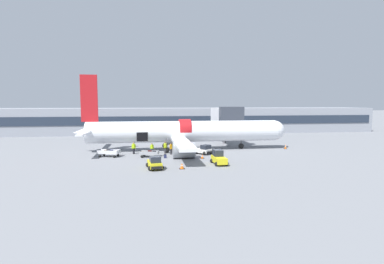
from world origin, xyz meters
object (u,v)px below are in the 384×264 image
(baggage_tug_rear, at_px, (204,150))
(baggage_cart_queued, at_px, (109,153))
(airplane, at_px, (182,132))
(ground_crew_loader_b, at_px, (165,147))
(ground_crew_loader_a, at_px, (171,148))
(ground_crew_supervisor, at_px, (152,148))
(baggage_tug_lead, at_px, (155,163))
(baggage_cart_loading, at_px, (150,154))
(ground_crew_driver, at_px, (134,148))
(suitcase_on_tarmac_upright, at_px, (165,156))
(baggage_tug_mid, at_px, (219,158))

(baggage_tug_rear, distance_m, baggage_cart_queued, 13.89)
(airplane, relative_size, baggage_tug_rear, 12.05)
(baggage_cart_queued, height_order, ground_crew_loader_b, ground_crew_loader_b)
(ground_crew_loader_a, height_order, ground_crew_supervisor, ground_crew_loader_a)
(baggage_tug_rear, xyz_separation_m, ground_crew_loader_a, (-4.97, 0.49, 0.30))
(baggage_cart_queued, relative_size, ground_crew_loader_b, 2.21)
(baggage_tug_lead, height_order, baggage_cart_loading, baggage_tug_lead)
(baggage_cart_queued, bearing_deg, ground_crew_supervisor, 16.09)
(ground_crew_driver, bearing_deg, baggage_cart_queued, -149.63)
(ground_crew_loader_a, distance_m, suitcase_on_tarmac_upright, 3.18)
(baggage_cart_queued, bearing_deg, baggage_cart_loading, -10.01)
(ground_crew_loader_b, bearing_deg, ground_crew_driver, 178.84)
(baggage_tug_rear, relative_size, suitcase_on_tarmac_upright, 4.60)
(baggage_tug_lead, bearing_deg, baggage_tug_rear, 50.33)
(baggage_tug_rear, distance_m, suitcase_on_tarmac_upright, 6.50)
(baggage_tug_lead, xyz_separation_m, ground_crew_loader_a, (2.65, 9.67, 0.25))
(airplane, relative_size, ground_crew_supervisor, 21.49)
(baggage_tug_rear, xyz_separation_m, ground_crew_supervisor, (-7.79, 1.54, 0.23))
(airplane, relative_size, baggage_tug_lead, 10.53)
(baggage_tug_mid, xyz_separation_m, baggage_cart_queued, (-14.32, 7.39, -0.23))
(airplane, distance_m, ground_crew_loader_b, 4.46)
(baggage_tug_mid, height_order, baggage_cart_queued, baggage_tug_mid)
(baggage_cart_loading, bearing_deg, baggage_tug_lead, -86.33)
(ground_crew_driver, bearing_deg, ground_crew_supervisor, -4.24)
(baggage_cart_queued, bearing_deg, baggage_tug_mid, -27.29)
(baggage_cart_queued, bearing_deg, baggage_tug_lead, -55.02)
(ground_crew_loader_a, bearing_deg, baggage_tug_lead, -105.31)
(baggage_cart_queued, relative_size, ground_crew_driver, 2.22)
(ground_crew_loader_b, bearing_deg, ground_crew_loader_a, -55.39)
(ground_crew_driver, bearing_deg, suitcase_on_tarmac_upright, -42.79)
(airplane, xyz_separation_m, suitcase_on_tarmac_upright, (-3.10, -6.85, -2.72))
(ground_crew_loader_a, bearing_deg, baggage_tug_rear, -5.57)
(airplane, bearing_deg, ground_crew_loader_b, -136.05)
(airplane, bearing_deg, ground_crew_driver, -160.77)
(airplane, bearing_deg, ground_crew_loader_a, -117.74)
(ground_crew_loader_b, height_order, ground_crew_driver, ground_crew_loader_b)
(suitcase_on_tarmac_upright, bearing_deg, ground_crew_loader_a, 70.54)
(airplane, distance_m, ground_crew_driver, 8.33)
(ground_crew_driver, relative_size, suitcase_on_tarmac_upright, 2.86)
(baggage_tug_lead, distance_m, ground_crew_loader_b, 10.99)
(baggage_tug_rear, bearing_deg, ground_crew_loader_a, 174.43)
(baggage_tug_lead, relative_size, baggage_cart_loading, 0.91)
(baggage_cart_queued, xyz_separation_m, ground_crew_loader_b, (8.12, 1.87, 0.42))
(baggage_cart_queued, bearing_deg, baggage_tug_rear, 0.92)
(ground_crew_loader_b, relative_size, ground_crew_driver, 1.01)
(ground_crew_driver, height_order, suitcase_on_tarmac_upright, ground_crew_driver)
(suitcase_on_tarmac_upright, bearing_deg, baggage_tug_mid, -38.70)
(baggage_tug_lead, height_order, baggage_tug_rear, baggage_tug_lead)
(airplane, bearing_deg, baggage_cart_queued, -157.16)
(airplane, relative_size, baggage_tug_mid, 10.36)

